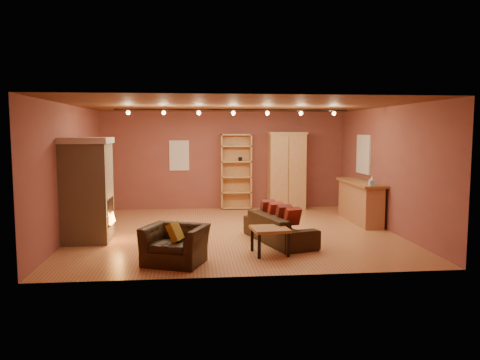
{
  "coord_description": "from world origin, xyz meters",
  "views": [
    {
      "loc": [
        -0.9,
        -10.26,
        2.25
      ],
      "look_at": [
        0.15,
        0.2,
        1.14
      ],
      "focal_mm": 35.0,
      "sensor_mm": 36.0,
      "label": 1
    }
  ],
  "objects": [
    {
      "name": "track_rail",
      "position": [
        0.0,
        0.2,
        2.68
      ],
      "size": [
        5.2,
        0.09,
        0.13
      ],
      "color": "black",
      "rests_on": "ceiling"
    },
    {
      "name": "right_window",
      "position": [
        3.47,
        1.4,
        1.65
      ],
      "size": [
        0.05,
        0.9,
        1.0
      ],
      "primitive_type": "cube",
      "color": "white",
      "rests_on": "right_wall"
    },
    {
      "name": "fireplace",
      "position": [
        -3.04,
        -0.6,
        1.06
      ],
      "size": [
        1.01,
        0.98,
        2.12
      ],
      "color": "tan",
      "rests_on": "floor"
    },
    {
      "name": "back_window",
      "position": [
        -1.3,
        3.23,
        1.55
      ],
      "size": [
        0.56,
        0.04,
        0.86
      ],
      "primitive_type": "cube",
      "color": "white",
      "rests_on": "back_wall"
    },
    {
      "name": "bar_counter",
      "position": [
        3.2,
        0.83,
        0.52
      ],
      "size": [
        0.57,
        2.12,
        1.01
      ],
      "color": "#B57D53",
      "rests_on": "floor"
    },
    {
      "name": "tissue_box",
      "position": [
        3.15,
        -0.03,
        1.1
      ],
      "size": [
        0.12,
        0.12,
        0.21
      ],
      "rotation": [
        0.0,
        0.0,
        -0.13
      ],
      "color": "#92CBEA",
      "rests_on": "bar_counter"
    },
    {
      "name": "armchair",
      "position": [
        -1.22,
        -2.39,
        0.44
      ],
      "size": [
        1.16,
        0.96,
        0.87
      ],
      "rotation": [
        0.0,
        0.0,
        -0.37
      ],
      "color": "black",
      "rests_on": "floor"
    },
    {
      "name": "coffee_table",
      "position": [
        0.48,
        -1.95,
        0.42
      ],
      "size": [
        0.71,
        0.71,
        0.49
      ],
      "rotation": [
        0.0,
        0.0,
        0.11
      ],
      "color": "olive",
      "rests_on": "floor"
    },
    {
      "name": "left_wall",
      "position": [
        -3.5,
        0.0,
        1.4
      ],
      "size": [
        0.02,
        6.5,
        2.8
      ],
      "primitive_type": "cube",
      "color": "brown",
      "rests_on": "floor"
    },
    {
      "name": "ceiling",
      "position": [
        0.0,
        0.0,
        2.8
      ],
      "size": [
        7.0,
        7.0,
        0.0
      ],
      "primitive_type": "plane",
      "rotation": [
        3.14,
        0.0,
        0.0
      ],
      "color": "brown",
      "rests_on": "back_wall"
    },
    {
      "name": "bookcase",
      "position": [
        0.32,
        3.14,
        1.1
      ],
      "size": [
        0.88,
        0.34,
        2.16
      ],
      "color": "tan",
      "rests_on": "floor"
    },
    {
      "name": "back_wall",
      "position": [
        0.0,
        3.25,
        1.4
      ],
      "size": [
        7.0,
        0.02,
        2.8
      ],
      "primitive_type": "cube",
      "color": "brown",
      "rests_on": "floor"
    },
    {
      "name": "right_wall",
      "position": [
        3.5,
        0.0,
        1.4
      ],
      "size": [
        0.02,
        6.5,
        2.8
      ],
      "primitive_type": "cube",
      "color": "brown",
      "rests_on": "floor"
    },
    {
      "name": "armoire",
      "position": [
        1.78,
        2.97,
        1.11
      ],
      "size": [
        1.09,
        0.62,
        2.21
      ],
      "color": "tan",
      "rests_on": "floor"
    },
    {
      "name": "floor",
      "position": [
        0.0,
        0.0,
        0.0
      ],
      "size": [
        7.0,
        7.0,
        0.0
      ],
      "primitive_type": "plane",
      "color": "#A7653B",
      "rests_on": "ground"
    },
    {
      "name": "loveseat",
      "position": [
        0.83,
        -1.02,
        0.39
      ],
      "size": [
        1.11,
        2.04,
        0.8
      ],
      "rotation": [
        0.0,
        0.0,
        1.86
      ],
      "color": "black",
      "rests_on": "floor"
    }
  ]
}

